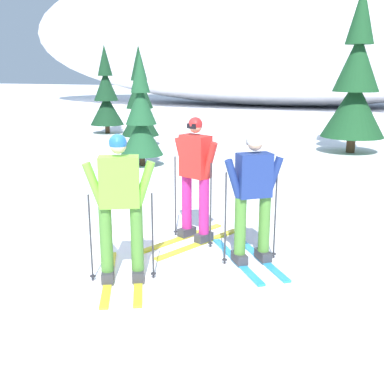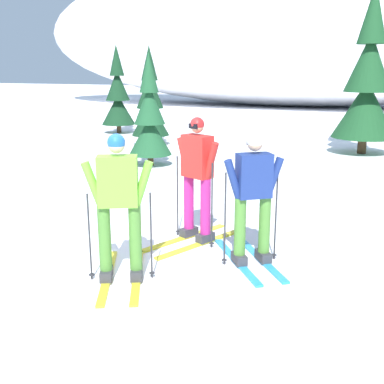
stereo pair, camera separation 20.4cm
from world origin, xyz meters
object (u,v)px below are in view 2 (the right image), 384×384
skier_lime_jacket (119,205)px  pine_tree_center_left (150,104)px  pine_tree_center (150,119)px  skier_navy_jacket (253,197)px  pine_tree_far_left (118,97)px  pine_tree_center_right (367,85)px  skier_red_jacket (197,177)px

skier_lime_jacket → pine_tree_center_left: size_ratio=0.56×
pine_tree_center → skier_navy_jacket: bearing=-52.0°
skier_navy_jacket → skier_lime_jacket: bearing=-140.1°
skier_navy_jacket → skier_lime_jacket: (-1.33, -1.11, 0.05)m
pine_tree_far_left → pine_tree_center_right: 9.39m
pine_tree_center → skier_lime_jacket: bearing=-65.9°
skier_lime_jacket → skier_red_jacket: bearing=78.7°
skier_navy_jacket → pine_tree_center: pine_tree_center is taller
skier_navy_jacket → skier_red_jacket: bearing=151.2°
pine_tree_far_left → pine_tree_center: pine_tree_far_left is taller
skier_red_jacket → pine_tree_center_left: (-4.86, 8.06, 0.37)m
skier_red_jacket → pine_tree_far_left: pine_tree_far_left is taller
skier_red_jacket → skier_lime_jacket: size_ratio=1.02×
pine_tree_far_left → pine_tree_center: (4.17, -5.43, -0.20)m
skier_red_jacket → skier_navy_jacket: bearing=-28.8°
skier_red_jacket → pine_tree_center_right: 9.19m
skier_lime_jacket → pine_tree_center_left: bearing=115.0°
skier_red_jacket → skier_navy_jacket: size_ratio=1.06×
skier_lime_jacket → pine_tree_far_left: 13.91m
pine_tree_center_left → pine_tree_center: pine_tree_center_left is taller
pine_tree_center_left → skier_red_jacket: bearing=-58.9°
pine_tree_center_right → pine_tree_center: bearing=-141.5°
pine_tree_far_left → pine_tree_center_left: (2.56, -2.25, -0.06)m
pine_tree_center_left → pine_tree_center_right: size_ratio=0.67×
skier_red_jacket → pine_tree_center_right: bearing=78.3°
pine_tree_center_left → pine_tree_center_right: 6.80m
skier_navy_jacket → pine_tree_far_left: bearing=127.8°
skier_lime_jacket → pine_tree_center_right: (2.18, 10.60, 1.07)m
skier_lime_jacket → pine_tree_center_right: bearing=78.4°
skier_lime_jacket → pine_tree_far_left: size_ratio=0.53×
skier_red_jacket → skier_lime_jacket: bearing=-101.3°
skier_lime_jacket → pine_tree_center_right: size_ratio=0.37×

